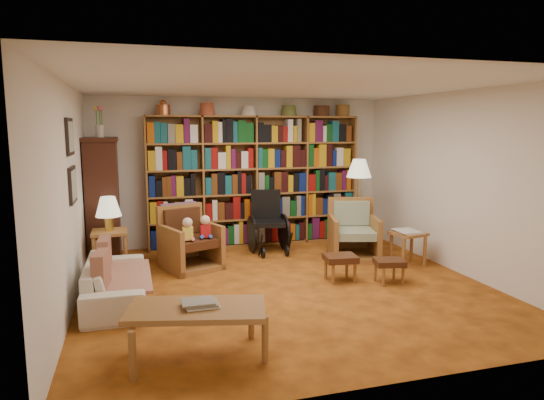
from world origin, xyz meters
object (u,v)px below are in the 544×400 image
object	(u,v)px
sofa	(116,281)
floor_lamp	(359,172)
footstool_a	(340,260)
armchair_leather	(190,242)
side_table_papers	(408,238)
side_table_lamp	(110,240)
armchair_sage	(351,235)
footstool_b	(389,264)
wheelchair	(268,224)
coffee_table	(197,313)

from	to	relation	value
sofa	floor_lamp	world-z (taller)	floor_lamp
sofa	footstool_a	bearing A→B (deg)	-89.62
armchair_leather	side_table_papers	size ratio (longest dim) A/B	1.88
side_table_lamp	armchair_sage	distance (m)	3.58
sofa	side_table_lamp	xyz separation A→B (m)	(-0.10, 1.20, 0.22)
side_table_lamp	armchair_leather	world-z (taller)	armchair_leather
armchair_leather	floor_lamp	bearing A→B (deg)	3.15
armchair_leather	footstool_b	xyz separation A→B (m)	(2.39, -1.47, -0.11)
wheelchair	coffee_table	size ratio (longest dim) A/B	0.77
footstool_b	coffee_table	world-z (taller)	coffee_table
armchair_sage	floor_lamp	distance (m)	1.03
wheelchair	floor_lamp	size ratio (longest dim) A/B	0.66
footstool_b	side_table_papers	bearing A→B (deg)	44.60
armchair_leather	wheelchair	distance (m)	1.44
side_table_papers	floor_lamp	bearing A→B (deg)	110.86
armchair_sage	armchair_leather	bearing A→B (deg)	176.65
side_table_papers	footstool_a	xyz separation A→B (m)	(-1.26, -0.42, -0.12)
footstool_b	footstool_a	bearing A→B (deg)	155.83
footstool_a	sofa	bearing A→B (deg)	179.53
floor_lamp	footstool_a	xyz separation A→B (m)	(-0.91, -1.36, -1.01)
armchair_leather	footstool_a	size ratio (longest dim) A/B	2.20
armchair_leather	side_table_lamp	bearing A→B (deg)	179.29
sofa	footstool_a	world-z (taller)	sofa
wheelchair	footstool_a	size ratio (longest dim) A/B	2.25
floor_lamp	footstool_a	world-z (taller)	floor_lamp
sofa	wheelchair	size ratio (longest dim) A/B	1.67
armchair_sage	footstool_b	bearing A→B (deg)	-93.61
side_table_lamp	floor_lamp	world-z (taller)	floor_lamp
armchair_leather	coffee_table	bearing A→B (deg)	-95.51
sofa	wheelchair	world-z (taller)	wheelchair
armchair_sage	wheelchair	bearing A→B (deg)	148.67
side_table_papers	footstool_a	size ratio (longest dim) A/B	1.17
side_table_lamp	coffee_table	bearing A→B (deg)	-73.98
floor_lamp	footstool_a	size ratio (longest dim) A/B	3.40
side_table_lamp	wheelchair	bearing A→B (deg)	12.56
side_table_papers	footstool_b	bearing A→B (deg)	-135.40
sofa	footstool_a	xyz separation A→B (m)	(2.81, -0.02, 0.04)
armchair_leather	footstool_b	size ratio (longest dim) A/B	2.27
sofa	footstool_b	bearing A→B (deg)	-93.88
sofa	armchair_sage	world-z (taller)	armchair_sage
armchair_sage	side_table_lamp	bearing A→B (deg)	177.46
wheelchair	footstool_a	distance (m)	1.84
sofa	armchair_sage	size ratio (longest dim) A/B	1.78
side_table_papers	armchair_sage	bearing A→B (deg)	133.52
sofa	side_table_papers	xyz separation A→B (m)	(4.08, 0.40, 0.16)
wheelchair	floor_lamp	bearing A→B (deg)	-16.10
wheelchair	floor_lamp	world-z (taller)	floor_lamp
footstool_a	footstool_b	bearing A→B (deg)	-24.17
floor_lamp	footstool_b	bearing A→B (deg)	-101.72
armchair_sage	coffee_table	world-z (taller)	armchair_sage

